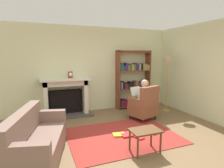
{
  "coord_description": "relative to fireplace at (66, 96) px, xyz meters",
  "views": [
    {
      "loc": [
        -1.69,
        -3.33,
        1.79
      ],
      "look_at": [
        0.1,
        1.2,
        1.05
      ],
      "focal_mm": 30.02,
      "sensor_mm": 36.0,
      "label": 1
    }
  ],
  "objects": [
    {
      "name": "ground",
      "position": [
        0.96,
        -2.3,
        -0.6
      ],
      "size": [
        14.0,
        14.0,
        0.0
      ],
      "primitive_type": "plane",
      "color": "brown"
    },
    {
      "name": "back_wall",
      "position": [
        0.96,
        0.25,
        0.75
      ],
      "size": [
        5.6,
        0.1,
        2.7
      ],
      "primitive_type": "cube",
      "color": "beige",
      "rests_on": "ground"
    },
    {
      "name": "side_wall_right",
      "position": [
        3.61,
        -1.05,
        0.75
      ],
      "size": [
        0.1,
        5.2,
        2.7
      ],
      "primitive_type": "cube",
      "color": "beige",
      "rests_on": "ground"
    },
    {
      "name": "area_rug",
      "position": [
        0.96,
        -2.0,
        -0.59
      ],
      "size": [
        2.4,
        1.8,
        0.01
      ],
      "primitive_type": "cube",
      "color": "#9F2E28",
      "rests_on": "ground"
    },
    {
      "name": "fireplace",
      "position": [
        0.0,
        0.0,
        0.0
      ],
      "size": [
        1.47,
        0.64,
        1.14
      ],
      "color": "#4C4742",
      "rests_on": "ground"
    },
    {
      "name": "mantel_clock",
      "position": [
        0.14,
        -0.1,
        0.63
      ],
      "size": [
        0.14,
        0.14,
        0.19
      ],
      "color": "brown",
      "rests_on": "fireplace"
    },
    {
      "name": "bookshelf",
      "position": [
        2.3,
        0.03,
        0.33
      ],
      "size": [
        1.19,
        0.32,
        1.96
      ],
      "color": "brown",
      "rests_on": "ground"
    },
    {
      "name": "armchair_reading",
      "position": [
        1.98,
        -1.25,
        -0.17
      ],
      "size": [
        0.8,
        0.79,
        0.97
      ],
      "rotation": [
        0.0,
        0.0,
        3.46
      ],
      "color": "#331E14",
      "rests_on": "ground"
    },
    {
      "name": "seated_reader",
      "position": [
        1.95,
        -1.13,
        0.02
      ],
      "size": [
        0.47,
        0.59,
        1.14
      ],
      "rotation": [
        0.0,
        0.0,
        3.46
      ],
      "color": "white",
      "rests_on": "ground"
    },
    {
      "name": "sofa_floral",
      "position": [
        -0.83,
        -2.29,
        -0.28
      ],
      "size": [
        1.13,
        1.83,
        0.85
      ],
      "rotation": [
        0.0,
        0.0,
        1.31
      ],
      "color": "#85695D",
      "rests_on": "ground"
    },
    {
      "name": "side_table",
      "position": [
        1.05,
        -2.8,
        -0.23
      ],
      "size": [
        0.56,
        0.39,
        0.44
      ],
      "color": "brown",
      "rests_on": "ground"
    },
    {
      "name": "scattered_books",
      "position": [
        1.06,
        -2.04,
        -0.57
      ],
      "size": [
        0.76,
        0.59,
        0.04
      ],
      "color": "gold",
      "rests_on": "area_rug"
    },
    {
      "name": "floor_lamp",
      "position": [
        3.1,
        -0.76,
        0.9
      ],
      "size": [
        0.32,
        0.32,
        1.76
      ],
      "color": "#B7933F",
      "rests_on": "ground"
    }
  ]
}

